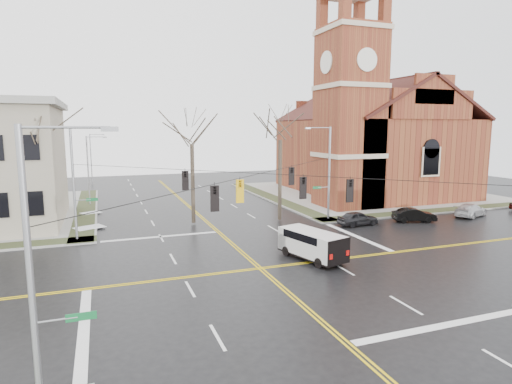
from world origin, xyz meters
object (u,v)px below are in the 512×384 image
object	(u,v)px
streetlight_north_b	(92,157)
cargo_van	(310,242)
signal_pole_ne	(328,170)
tree_nw_near	(192,139)
tree_nw_far	(41,135)
parked_car_c	(470,210)
signal_pole_nw	(76,180)
tree_ne	(280,135)
parked_car_b	(414,215)
signal_pole_sw	(37,269)
church	(367,132)
parked_car_a	(358,218)
streetlight_north_a	(89,168)

from	to	relation	value
streetlight_north_b	cargo_van	xyz separation A→B (m)	(14.64, -47.20, -3.30)
signal_pole_ne	tree_nw_near	bearing A→B (deg)	168.03
tree_nw_near	signal_pole_ne	bearing A→B (deg)	-11.97
tree_nw_far	parked_car_c	bearing A→B (deg)	-8.72
signal_pole_nw	tree_ne	world-z (taller)	tree_ne
parked_car_b	signal_pole_sw	bearing A→B (deg)	140.95
parked_car_b	tree_ne	distance (m)	15.16
church	signal_pole_nw	distance (m)	38.61
streetlight_north_b	parked_car_a	world-z (taller)	streetlight_north_b
parked_car_c	tree_nw_near	bearing A→B (deg)	55.82
signal_pole_ne	tree_ne	distance (m)	5.80
signal_pole_ne	tree_nw_far	xyz separation A→B (m)	(-25.20, 2.61, 3.51)
streetlight_north_b	cargo_van	bearing A→B (deg)	-72.77
streetlight_north_b	parked_car_c	xyz separation A→B (m)	(36.75, -40.03, -3.80)
parked_car_c	streetlight_north_b	bearing A→B (deg)	21.14
cargo_van	tree_nw_near	size ratio (longest dim) A/B	0.50
streetlight_north_a	parked_car_b	bearing A→B (deg)	-34.19
parked_car_c	tree_nw_far	size ratio (longest dim) A/B	0.39
parked_car_a	parked_car_b	bearing A→B (deg)	-98.58
signal_pole_sw	streetlight_north_a	size ratio (longest dim) A/B	1.12
streetlight_north_a	tree_nw_far	size ratio (longest dim) A/B	0.68
signal_pole_sw	streetlight_north_a	world-z (taller)	signal_pole_sw
streetlight_north_a	parked_car_b	size ratio (longest dim) A/B	1.97
church	tree_ne	world-z (taller)	church
cargo_van	tree_nw_near	distance (m)	15.97
parked_car_a	tree_ne	size ratio (longest dim) A/B	0.34
parked_car_b	tree_nw_near	xyz separation A→B (m)	(-20.34, 6.29, 7.32)
cargo_van	tree_nw_far	distance (m)	23.44
tree_nw_far	signal_pole_sw	bearing A→B (deg)	-84.29
streetlight_north_a	streetlight_north_b	distance (m)	20.00
signal_pole_ne	parked_car_c	xyz separation A→B (m)	(14.78, -3.53, -4.28)
cargo_van	parked_car_a	world-z (taller)	cargo_van
parked_car_a	tree_nw_near	world-z (taller)	tree_nw_near
signal_pole_nw	streetlight_north_b	size ratio (longest dim) A/B	1.12
streetlight_north_b	tree_nw_near	bearing A→B (deg)	-74.70
signal_pole_ne	streetlight_north_b	xyz separation A→B (m)	(-21.97, 36.50, -0.48)
signal_pole_ne	streetlight_north_b	world-z (taller)	signal_pole_ne
church	parked_car_c	distance (m)	18.56
tree_nw_far	tree_ne	xyz separation A→B (m)	(20.72, -1.32, -0.06)
church	streetlight_north_b	distance (m)	42.53
tree_ne	signal_pole_ne	bearing A→B (deg)	-15.96
church	signal_pole_nw	xyz separation A→B (m)	(-36.09, -13.28, -3.48)
parked_car_a	parked_car_c	world-z (taller)	parked_car_c
church	parked_car_b	xyz separation A→B (m)	(-5.83, -16.88, -7.77)
signal_pole_ne	tree_nw_far	size ratio (longest dim) A/B	0.77
signal_pole_ne	streetlight_north_b	size ratio (longest dim) A/B	1.12
tree_nw_near	tree_ne	distance (m)	8.37
tree_nw_far	tree_nw_near	bearing A→B (deg)	0.43
signal_pole_nw	tree_ne	size ratio (longest dim) A/B	0.78
church	parked_car_b	size ratio (longest dim) A/B	6.79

